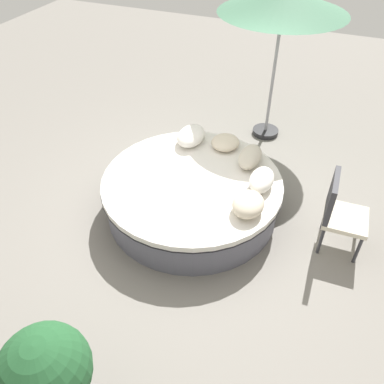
{
  "coord_description": "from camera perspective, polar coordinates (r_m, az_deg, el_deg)",
  "views": [
    {
      "loc": [
        -3.65,
        -1.47,
        3.69
      ],
      "look_at": [
        0.0,
        0.0,
        0.31
      ],
      "focal_mm": 36.88,
      "sensor_mm": 36.0,
      "label": 1
    }
  ],
  "objects": [
    {
      "name": "ground_plane",
      "position": [
        5.4,
        0.0,
        -2.54
      ],
      "size": [
        16.0,
        16.0,
        0.0
      ],
      "primitive_type": "plane",
      "color": "gray"
    },
    {
      "name": "round_bed",
      "position": [
        5.22,
        0.0,
        -0.38
      ],
      "size": [
        2.34,
        2.34,
        0.52
      ],
      "color": "#595966",
      "rests_on": "ground_plane"
    },
    {
      "name": "throw_pillow_0",
      "position": [
        4.58,
        8.13,
        -1.77
      ],
      "size": [
        0.46,
        0.36,
        0.22
      ],
      "primitive_type": "ellipsoid",
      "color": "beige",
      "rests_on": "round_bed"
    },
    {
      "name": "throw_pillow_1",
      "position": [
        4.96,
        10.03,
        1.75
      ],
      "size": [
        0.49,
        0.29,
        0.21
      ],
      "primitive_type": "ellipsoid",
      "color": "white",
      "rests_on": "round_bed"
    },
    {
      "name": "throw_pillow_2",
      "position": [
        5.32,
        8.41,
        5.07
      ],
      "size": [
        0.53,
        0.29,
        0.22
      ],
      "primitive_type": "ellipsoid",
      "color": "beige",
      "rests_on": "round_bed"
    },
    {
      "name": "throw_pillow_3",
      "position": [
        5.63,
        4.84,
        7.17
      ],
      "size": [
        0.42,
        0.39,
        0.16
      ],
      "primitive_type": "ellipsoid",
      "color": "beige",
      "rests_on": "round_bed"
    },
    {
      "name": "throw_pillow_4",
      "position": [
        5.7,
        -0.14,
        8.13
      ],
      "size": [
        0.55,
        0.37,
        0.22
      ],
      "primitive_type": "ellipsoid",
      "color": "white",
      "rests_on": "round_bed"
    },
    {
      "name": "patio_chair",
      "position": [
        4.89,
        20.48,
        -2.37
      ],
      "size": [
        0.53,
        0.51,
        0.98
      ],
      "rotation": [
        0.0,
        0.0,
        3.17
      ],
      "color": "#333338",
      "rests_on": "ground_plane"
    },
    {
      "name": "patio_umbrella",
      "position": [
        6.21,
        13.11,
        25.13
      ],
      "size": [
        1.86,
        1.86,
        2.33
      ],
      "color": "#262628",
      "rests_on": "ground_plane"
    },
    {
      "name": "planter",
      "position": [
        3.54,
        -20.22,
        -23.55
      ],
      "size": [
        0.72,
        0.72,
        1.08
      ],
      "color": "#4C4C51",
      "rests_on": "ground_plane"
    }
  ]
}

